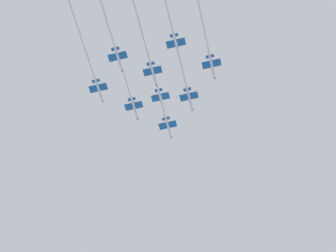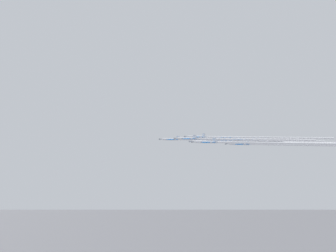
{
  "view_description": "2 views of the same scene",
  "coord_description": "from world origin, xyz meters",
  "views": [
    {
      "loc": [
        -37.41,
        121.43,
        2.78
      ],
      "look_at": [
        -18.62,
        6.67,
        210.88
      ],
      "focal_mm": 57.26,
      "sensor_mm": 36.0,
      "label": 1
    },
    {
      "loc": [
        174.28,
        59.4,
        218.41
      ],
      "look_at": [
        -15.95,
        5.89,
        217.71
      ],
      "focal_mm": 41.73,
      "sensor_mm": 36.0,
      "label": 2
    }
  ],
  "objects": [
    {
      "name": "jet_lead",
      "position": [
        -17.27,
        24.9,
        210.89
      ],
      "size": [
        8.47,
        61.51,
        2.32
      ],
      "rotation": [
        0.0,
        0.0,
        3.07
      ],
      "color": "white"
    },
    {
      "name": "jet_port_inner",
      "position": [
        -3.97,
        37.11,
        211.85
      ],
      "size": [
        8.6,
        63.3,
        2.32
      ],
      "rotation": [
        0.0,
        0.0,
        3.07
      ],
      "color": "white"
    },
    {
      "name": "jet_starboard_inner",
      "position": [
        -28.47,
        41.07,
        209.42
      ],
      "size": [
        8.95,
        68.01,
        2.32
      ],
      "rotation": [
        0.0,
        0.0,
        3.07
      ],
      "color": "white"
    },
    {
      "name": "jet_port_outer",
      "position": [
        -15.99,
        42.24,
        212.31
      ],
      "size": [
        9.09,
        69.88,
        2.32
      ],
      "rotation": [
        0.0,
        0.0,
        3.07
      ],
      "color": "white"
    },
    {
      "name": "jet_starboard_outer",
      "position": [
        9.52,
        52.08,
        210.91
      ],
      "size": [
        9.18,
        71.13,
        2.32
      ],
      "rotation": [
        0.0,
        0.0,
        3.07
      ],
      "color": "white"
    },
    {
      "name": "jet_center_rear",
      "position": [
        -40.28,
        48.87,
        209.82
      ],
      "size": [
        8.12,
        55.89,
        2.32
      ],
      "rotation": [
        0.0,
        0.0,
        3.07
      ],
      "color": "white"
    },
    {
      "name": "jet_port_trail",
      "position": [
        -15.12,
        54.02,
        210.13
      ],
      "size": [
        8.8,
        65.97,
        2.32
      ],
      "rotation": [
        0.0,
        0.0,
        3.07
      ],
      "color": "white"
    },
    {
      "name": "jet_starboard_trail",
      "position": [
        -2.15,
        61.74,
        209.71
      ],
      "size": [
        8.6,
        63.24,
        2.32
      ],
      "rotation": [
        0.0,
        0.0,
        3.07
      ],
      "color": "white"
    },
    {
      "name": "jet_tail_end",
      "position": [
        -27.1,
        59.58,
        209.7
      ],
      "size": [
        8.12,
        54.28,
        2.32
      ],
      "rotation": [
        0.0,
        0.0,
        3.07
      ],
      "color": "white"
    }
  ]
}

